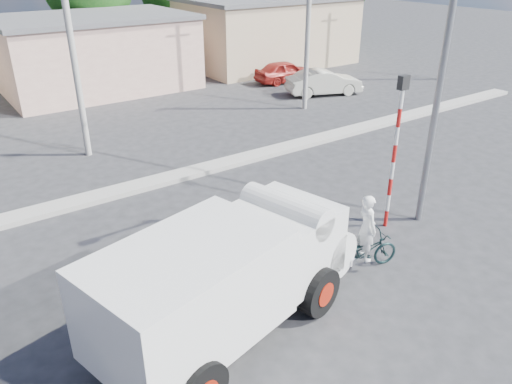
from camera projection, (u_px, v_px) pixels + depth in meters
ground_plane at (341, 290)px, 11.72m from camera, size 120.00×120.00×0.00m
median at (182, 175)px, 17.57m from camera, size 40.00×0.80×0.16m
truck at (233, 273)px, 9.97m from camera, size 6.43×3.59×2.51m
bicycle at (364, 252)px, 12.35m from camera, size 1.93×1.09×0.96m
cyclist at (366, 238)px, 12.18m from camera, size 0.56×0.72×1.73m
car_cream at (324, 82)px, 27.34m from camera, size 4.36×2.74×1.36m
car_red at (285, 71)px, 29.93m from camera, size 3.92×1.89×1.29m
traffic_pole at (396, 141)px, 13.35m from camera, size 0.28×0.18×4.36m
streetlight at (442, 49)px, 12.58m from camera, size 2.34×0.22×9.00m
building_row at (79, 52)px, 27.53m from camera, size 37.80×7.30×4.44m
utility_poles at (201, 35)px, 20.45m from camera, size 35.40×0.24×8.00m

